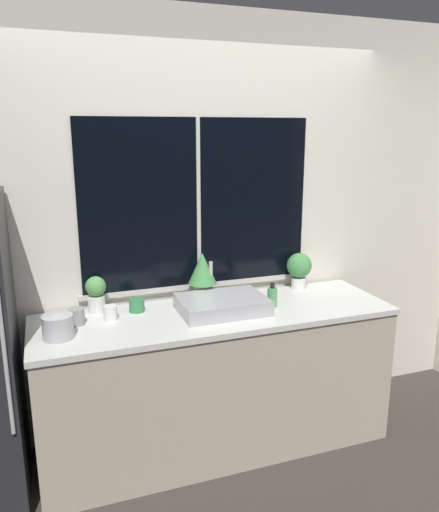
{
  "coord_description": "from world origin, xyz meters",
  "views": [
    {
      "loc": [
        -0.94,
        -2.36,
        1.98
      ],
      "look_at": [
        0.02,
        0.32,
        1.26
      ],
      "focal_mm": 35.0,
      "sensor_mm": 36.0,
      "label": 1
    }
  ],
  "objects_px": {
    "potted_plant_right": "(299,268)",
    "mug_green": "(137,305)",
    "soap_bottle": "(272,297)",
    "mug_grey": "(77,317)",
    "potted_plant_center": "(202,272)",
    "potted_plant_left": "(96,293)",
    "sink": "(222,304)",
    "kettle": "(58,326)",
    "mug_white": "(110,313)"
  },
  "relations": [
    {
      "from": "potted_plant_right",
      "to": "mug_white",
      "type": "xyz_separation_m",
      "value": [
        -1.31,
        -0.16,
        -0.11
      ]
    },
    {
      "from": "potted_plant_center",
      "to": "mug_grey",
      "type": "bearing_deg",
      "value": -168.01
    },
    {
      "from": "sink",
      "to": "soap_bottle",
      "type": "height_order",
      "value": "sink"
    },
    {
      "from": "potted_plant_left",
      "to": "kettle",
      "type": "distance_m",
      "value": 0.41
    },
    {
      "from": "sink",
      "to": "mug_green",
      "type": "distance_m",
      "value": 0.52
    },
    {
      "from": "soap_bottle",
      "to": "kettle",
      "type": "bearing_deg",
      "value": -177.22
    },
    {
      "from": "mug_white",
      "to": "mug_green",
      "type": "relative_size",
      "value": 0.92
    },
    {
      "from": "sink",
      "to": "mug_green",
      "type": "xyz_separation_m",
      "value": [
        -0.49,
        0.17,
        -0.01
      ]
    },
    {
      "from": "potted_plant_center",
      "to": "soap_bottle",
      "type": "bearing_deg",
      "value": -36.4
    },
    {
      "from": "soap_bottle",
      "to": "potted_plant_left",
      "type": "bearing_deg",
      "value": 165.38
    },
    {
      "from": "sink",
      "to": "mug_grey",
      "type": "bearing_deg",
      "value": 174.95
    },
    {
      "from": "potted_plant_right",
      "to": "mug_grey",
      "type": "distance_m",
      "value": 1.52
    },
    {
      "from": "soap_bottle",
      "to": "kettle",
      "type": "height_order",
      "value": "soap_bottle"
    },
    {
      "from": "sink",
      "to": "kettle",
      "type": "xyz_separation_m",
      "value": [
        -0.95,
        -0.09,
        0.02
      ]
    },
    {
      "from": "potted_plant_right",
      "to": "mug_grey",
      "type": "xyz_separation_m",
      "value": [
        -1.5,
        -0.17,
        -0.1
      ]
    },
    {
      "from": "sink",
      "to": "kettle",
      "type": "bearing_deg",
      "value": -174.73
    },
    {
      "from": "soap_bottle",
      "to": "mug_green",
      "type": "bearing_deg",
      "value": 166.37
    },
    {
      "from": "potted_plant_center",
      "to": "mug_green",
      "type": "relative_size",
      "value": 3.41
    },
    {
      "from": "potted_plant_right",
      "to": "mug_grey",
      "type": "relative_size",
      "value": 2.61
    },
    {
      "from": "sink",
      "to": "potted_plant_left",
      "type": "xyz_separation_m",
      "value": [
        -0.72,
        0.25,
        0.07
      ]
    },
    {
      "from": "mug_green",
      "to": "soap_bottle",
      "type": "bearing_deg",
      "value": -13.63
    },
    {
      "from": "sink",
      "to": "mug_white",
      "type": "relative_size",
      "value": 6.17
    },
    {
      "from": "potted_plant_center",
      "to": "kettle",
      "type": "bearing_deg",
      "value": -159.86
    },
    {
      "from": "mug_grey",
      "to": "potted_plant_right",
      "type": "bearing_deg",
      "value": 6.47
    },
    {
      "from": "potted_plant_left",
      "to": "soap_bottle",
      "type": "height_order",
      "value": "potted_plant_left"
    },
    {
      "from": "potted_plant_center",
      "to": "soap_bottle",
      "type": "height_order",
      "value": "potted_plant_center"
    },
    {
      "from": "potted_plant_center",
      "to": "mug_white",
      "type": "bearing_deg",
      "value": -165.52
    },
    {
      "from": "potted_plant_right",
      "to": "mug_green",
      "type": "xyz_separation_m",
      "value": [
        -1.14,
        -0.07,
        -0.11
      ]
    },
    {
      "from": "potted_plant_center",
      "to": "kettle",
      "type": "xyz_separation_m",
      "value": [
        -0.91,
        -0.33,
        -0.12
      ]
    },
    {
      "from": "potted_plant_right",
      "to": "kettle",
      "type": "relative_size",
      "value": 1.55
    },
    {
      "from": "soap_bottle",
      "to": "kettle",
      "type": "xyz_separation_m",
      "value": [
        -1.28,
        -0.06,
        0.01
      ]
    },
    {
      "from": "mug_white",
      "to": "mug_green",
      "type": "xyz_separation_m",
      "value": [
        0.17,
        0.08,
        -0.0
      ]
    },
    {
      "from": "potted_plant_left",
      "to": "kettle",
      "type": "relative_size",
      "value": 1.38
    },
    {
      "from": "mug_white",
      "to": "potted_plant_center",
      "type": "bearing_deg",
      "value": 14.48
    },
    {
      "from": "mug_grey",
      "to": "potted_plant_left",
      "type": "bearing_deg",
      "value": 52.66
    },
    {
      "from": "sink",
      "to": "mug_white",
      "type": "xyz_separation_m",
      "value": [
        -0.66,
        0.09,
        -0.0
      ]
    },
    {
      "from": "potted_plant_center",
      "to": "mug_white",
      "type": "xyz_separation_m",
      "value": [
        -0.61,
        -0.16,
        -0.14
      ]
    },
    {
      "from": "potted_plant_center",
      "to": "kettle",
      "type": "distance_m",
      "value": 0.98
    },
    {
      "from": "potted_plant_left",
      "to": "mug_white",
      "type": "xyz_separation_m",
      "value": [
        0.06,
        -0.16,
        -0.08
      ]
    },
    {
      "from": "potted_plant_center",
      "to": "mug_white",
      "type": "distance_m",
      "value": 0.65
    },
    {
      "from": "potted_plant_left",
      "to": "mug_white",
      "type": "height_order",
      "value": "potted_plant_left"
    },
    {
      "from": "sink",
      "to": "potted_plant_left",
      "type": "bearing_deg",
      "value": 161.12
    },
    {
      "from": "kettle",
      "to": "potted_plant_left",
      "type": "bearing_deg",
      "value": 54.65
    },
    {
      "from": "sink",
      "to": "mug_white",
      "type": "distance_m",
      "value": 0.66
    },
    {
      "from": "soap_bottle",
      "to": "sink",
      "type": "bearing_deg",
      "value": 175.41
    },
    {
      "from": "potted_plant_right",
      "to": "mug_white",
      "type": "distance_m",
      "value": 1.33
    },
    {
      "from": "potted_plant_center",
      "to": "potted_plant_left",
      "type": "bearing_deg",
      "value": 180.0
    },
    {
      "from": "sink",
      "to": "potted_plant_right",
      "type": "relative_size",
      "value": 2.07
    },
    {
      "from": "potted_plant_center",
      "to": "mug_green",
      "type": "xyz_separation_m",
      "value": [
        -0.44,
        -0.07,
        -0.15
      ]
    },
    {
      "from": "potted_plant_right",
      "to": "mug_green",
      "type": "height_order",
      "value": "potted_plant_right"
    }
  ]
}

